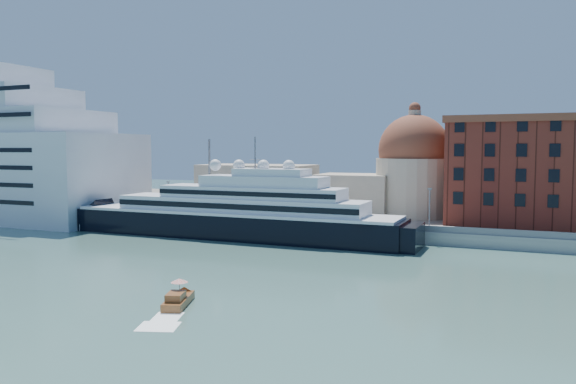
% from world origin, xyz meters
% --- Properties ---
extents(ground, '(400.00, 400.00, 0.00)m').
position_xyz_m(ground, '(0.00, 0.00, 0.00)').
color(ground, '#375F5A').
rests_on(ground, ground).
extents(quay, '(180.00, 10.00, 2.50)m').
position_xyz_m(quay, '(0.00, 34.00, 1.25)').
color(quay, gray).
rests_on(quay, ground).
extents(land, '(260.00, 72.00, 2.00)m').
position_xyz_m(land, '(0.00, 75.00, 1.00)').
color(land, slate).
rests_on(land, ground).
extents(quay_fence, '(180.00, 0.10, 1.20)m').
position_xyz_m(quay_fence, '(0.00, 29.50, 3.10)').
color(quay_fence, slate).
rests_on(quay_fence, quay).
extents(superyacht, '(80.96, 11.22, 24.20)m').
position_xyz_m(superyacht, '(-11.12, 23.00, 4.18)').
color(superyacht, black).
rests_on(superyacht, ground).
extents(service_barge, '(14.21, 8.58, 3.03)m').
position_xyz_m(service_barge, '(-38.31, 21.84, 0.87)').
color(service_barge, white).
rests_on(service_barge, ground).
extents(water_taxi, '(4.35, 7.17, 3.23)m').
position_xyz_m(water_taxi, '(9.83, -24.31, 0.78)').
color(water_taxi, brown).
rests_on(water_taxi, ground).
extents(warehouse, '(43.00, 19.00, 23.25)m').
position_xyz_m(warehouse, '(52.00, 52.00, 13.79)').
color(warehouse, maroon).
rests_on(warehouse, land).
extents(church, '(66.00, 18.00, 25.50)m').
position_xyz_m(church, '(6.39, 57.72, 10.91)').
color(church, beige).
rests_on(church, land).
extents(lamp_posts, '(120.80, 2.40, 18.00)m').
position_xyz_m(lamp_posts, '(-12.67, 32.27, 9.84)').
color(lamp_posts, slate).
rests_on(lamp_posts, quay).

